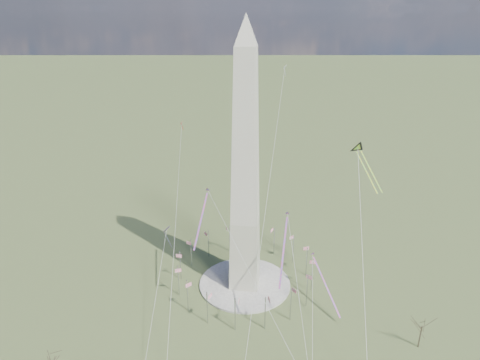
# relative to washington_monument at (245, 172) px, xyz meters

# --- Properties ---
(ground) EXTENTS (2000.00, 2000.00, 0.00)m
(ground) POSITION_rel_washington_monument_xyz_m (0.00, 0.00, -47.95)
(ground) COLOR #405329
(ground) RESTS_ON ground
(plaza) EXTENTS (36.00, 36.00, 0.80)m
(plaza) POSITION_rel_washington_monument_xyz_m (0.00, 0.00, -47.55)
(plaza) COLOR beige
(plaza) RESTS_ON ground
(washington_monument) EXTENTS (15.56, 15.56, 100.00)m
(washington_monument) POSITION_rel_washington_monument_xyz_m (0.00, 0.00, 0.00)
(washington_monument) COLOR #B0AA93
(washington_monument) RESTS_ON plaza
(flagpole_ring) EXTENTS (54.40, 54.40, 13.00)m
(flagpole_ring) POSITION_rel_washington_monument_xyz_m (-0.00, -0.00, -40.68)
(flagpole_ring) COLOR #BBBEC2
(flagpole_ring) RESTS_ON ground
(tree_near) EXTENTS (7.11, 7.11, 12.45)m
(tree_near) POSITION_rel_washington_monument_xyz_m (59.97, -25.65, -39.08)
(tree_near) COLOR #493E2C
(tree_near) RESTS_ON ground
(tree_far) EXTENTS (6.01, 6.01, 10.52)m
(tree_far) POSITION_rel_washington_monument_xyz_m (-49.13, -53.58, -40.47)
(tree_far) COLOR #493E2C
(tree_far) RESTS_ON ground
(kite_delta_black) EXTENTS (11.90, 17.91, 14.91)m
(kite_delta_black) POSITION_rel_washington_monument_xyz_m (40.84, 15.67, 4.70)
(kite_delta_black) COLOR black
(kite_delta_black) RESTS_ON ground
(kite_diamond_purple) EXTENTS (2.89, 3.69, 10.76)m
(kite_diamond_purple) POSITION_rel_washington_monument_xyz_m (-33.18, 7.75, -30.64)
(kite_diamond_purple) COLOR #3F1B7A
(kite_diamond_purple) RESTS_ON ground
(kite_streamer_left) EXTENTS (2.52, 23.79, 16.32)m
(kite_streamer_left) POSITION_rel_washington_monument_xyz_m (15.25, -13.07, -18.26)
(kite_streamer_left) COLOR #FB272F
(kite_streamer_left) RESTS_ON ground
(kite_streamer_mid) EXTENTS (2.01, 21.18, 14.54)m
(kite_streamer_mid) POSITION_rel_washington_monument_xyz_m (-14.42, -6.33, -13.16)
(kite_streamer_mid) COLOR #FB272F
(kite_streamer_mid) RESTS_ON ground
(kite_streamer_right) EXTENTS (11.30, 19.44, 14.70)m
(kite_streamer_right) POSITION_rel_washington_monument_xyz_m (29.21, -5.95, -36.95)
(kite_streamer_right) COLOR #FB272F
(kite_streamer_right) RESTS_ON ground
(kite_small_red) EXTENTS (1.20, 1.91, 4.30)m
(kite_small_red) POSITION_rel_washington_monument_xyz_m (-34.11, 41.50, 5.89)
(kite_small_red) COLOR red
(kite_small_red) RESTS_ON ground
(kite_small_white) EXTENTS (1.40, 2.17, 4.76)m
(kite_small_white) POSITION_rel_washington_monument_xyz_m (10.92, 46.44, 30.45)
(kite_small_white) COLOR white
(kite_small_white) RESTS_ON ground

